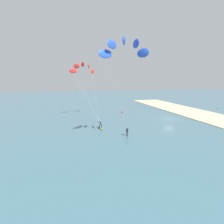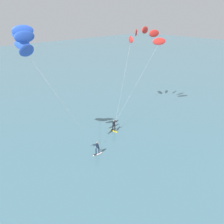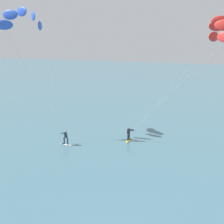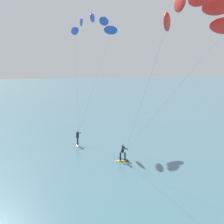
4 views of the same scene
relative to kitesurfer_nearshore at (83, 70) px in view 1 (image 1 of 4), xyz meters
The scene contains 6 objects.
ground_plane 24.53m from the kitesurfer_nearshore, 100.86° to the right, with size 240.00×240.00×0.00m, color #426B7A.
sand_strip 34.72m from the kitesurfer_nearshore, 97.09° to the right, with size 80.00×12.00×0.16m, color beige.
kitesurfer_nearshore is the anchor object (origin of this frame).
kitesurfer_mid_water 21.71m from the kitesurfer_nearshore, behind, with size 9.39×6.30×15.20m.
marker_buoy 18.17m from the kitesurfer_nearshore, 59.62° to the right, with size 0.56×0.56×1.38m.
beach_flag 36.84m from the kitesurfer_nearshore, 97.30° to the right, with size 0.57×0.05×2.20m.
Camera 1 is at (-40.32, 25.16, 9.92)m, focal length 29.31 mm.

